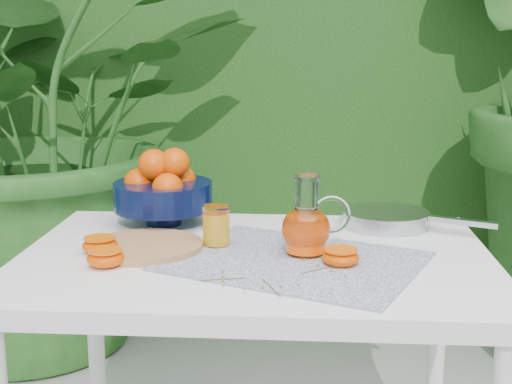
# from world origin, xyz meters

# --- Properties ---
(hedge_backdrop) EXTENTS (8.00, 1.65, 2.50)m
(hedge_backdrop) POSITION_xyz_m (0.06, 2.06, 1.19)
(hedge_backdrop) COLOR #144112
(hedge_backdrop) RESTS_ON ground
(potted_plant_left) EXTENTS (2.39, 2.39, 1.84)m
(potted_plant_left) POSITION_xyz_m (-0.85, 1.19, 0.92)
(potted_plant_left) COLOR #1F521C
(potted_plant_left) RESTS_ON ground
(white_table) EXTENTS (1.00, 0.70, 0.75)m
(white_table) POSITION_xyz_m (0.07, -0.04, 0.67)
(white_table) COLOR white
(white_table) RESTS_ON ground
(placemat) EXTENTS (0.60, 0.54, 0.00)m
(placemat) POSITION_xyz_m (0.15, -0.09, 0.75)
(placemat) COLOR #0D164A
(placemat) RESTS_ON white_table
(cutting_board) EXTENTS (0.27, 0.27, 0.02)m
(cutting_board) POSITION_xyz_m (-0.17, -0.03, 0.76)
(cutting_board) COLOR #A8734B
(cutting_board) RESTS_ON white_table
(fruit_bowl) EXTENTS (0.31, 0.31, 0.19)m
(fruit_bowl) POSITION_xyz_m (-0.18, 0.20, 0.84)
(fruit_bowl) COLOR black
(fruit_bowl) RESTS_ON white_table
(juice_pitcher) EXTENTS (0.15, 0.12, 0.17)m
(juice_pitcher) POSITION_xyz_m (0.18, -0.04, 0.81)
(juice_pitcher) COLOR white
(juice_pitcher) RESTS_ON white_table
(juice_tumbler) EXTENTS (0.07, 0.07, 0.09)m
(juice_tumbler) POSITION_xyz_m (-0.02, 0.01, 0.80)
(juice_tumbler) COLOR white
(juice_tumbler) RESTS_ON white_table
(saute_pan) EXTENTS (0.38, 0.28, 0.04)m
(saute_pan) POSITION_xyz_m (0.37, 0.21, 0.77)
(saute_pan) COLOR #AEAEB2
(saute_pan) RESTS_ON white_table
(orange_halves) EXTENTS (0.59, 0.18, 0.04)m
(orange_halves) POSITION_xyz_m (-0.08, -0.10, 0.77)
(orange_halves) COLOR #E45602
(orange_halves) RESTS_ON white_table
(thyme_sprigs) EXTENTS (0.28, 0.21, 0.01)m
(thyme_sprigs) POSITION_xyz_m (0.12, -0.20, 0.76)
(thyme_sprigs) COLOR brown
(thyme_sprigs) RESTS_ON white_table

